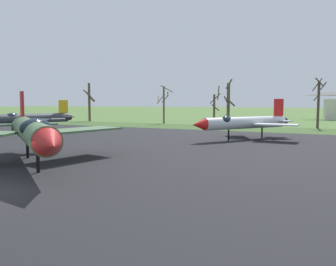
% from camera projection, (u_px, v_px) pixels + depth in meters
% --- Properties ---
extents(asphalt_apron, '(95.46, 50.33, 0.05)m').
position_uv_depth(asphalt_apron, '(149.00, 153.00, 30.44)').
color(asphalt_apron, black).
rests_on(asphalt_apron, ground).
extents(grass_verge_strip, '(155.46, 12.00, 0.06)m').
position_uv_depth(grass_verge_strip, '(240.00, 129.00, 58.24)').
color(grass_verge_strip, '#3B5728').
rests_on(grass_verge_strip, ground).
extents(jet_fighter_front_left, '(15.61, 13.54, 5.40)m').
position_uv_depth(jet_fighter_front_left, '(32.00, 131.00, 23.97)').
color(jet_fighter_front_left, '#4C6B47').
rests_on(jet_fighter_front_left, ground).
extents(jet_fighter_rear_center, '(10.76, 14.47, 4.81)m').
position_uv_depth(jet_fighter_rear_center, '(29.00, 118.00, 51.10)').
color(jet_fighter_rear_center, '#33383D').
rests_on(jet_fighter_rear_center, ground).
extents(jet_fighter_rear_left, '(10.67, 13.16, 4.90)m').
position_uv_depth(jet_fighter_rear_left, '(244.00, 122.00, 40.92)').
color(jet_fighter_rear_left, silver).
rests_on(jet_fighter_rear_left, ground).
extents(bare_tree_far_left, '(2.48, 2.52, 8.93)m').
position_uv_depth(bare_tree_far_left, '(89.00, 101.00, 80.05)').
color(bare_tree_far_left, brown).
rests_on(bare_tree_far_left, ground).
extents(bare_tree_left_of_center, '(3.69, 3.22, 7.96)m').
position_uv_depth(bare_tree_left_of_center, '(164.00, 103.00, 72.53)').
color(bare_tree_left_of_center, brown).
rests_on(bare_tree_left_of_center, ground).
extents(bare_tree_center, '(2.33, 2.29, 7.61)m').
position_uv_depth(bare_tree_center, '(215.00, 108.00, 65.79)').
color(bare_tree_center, brown).
rests_on(bare_tree_center, ground).
extents(bare_tree_right_of_center, '(2.29, 2.20, 9.02)m').
position_uv_depth(bare_tree_right_of_center, '(228.00, 103.00, 66.86)').
color(bare_tree_right_of_center, brown).
rests_on(bare_tree_right_of_center, ground).
extents(bare_tree_far_right, '(2.33, 1.91, 8.66)m').
position_uv_depth(bare_tree_far_right, '(318.00, 102.00, 59.01)').
color(bare_tree_far_right, '#42382D').
rests_on(bare_tree_far_right, ground).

